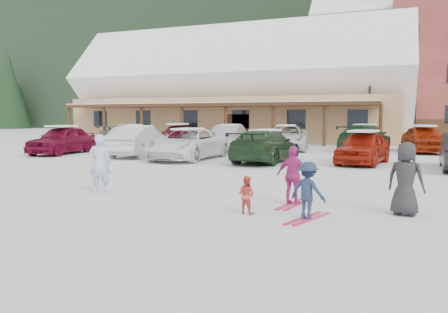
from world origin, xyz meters
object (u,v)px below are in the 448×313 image
at_px(toddler_red, 246,195).
at_px(parked_car_4, 363,147).
at_px(lamp_post, 370,95).
at_px(parked_car_1, 139,141).
at_px(adult_skier, 100,163).
at_px(parked_car_2, 188,144).
at_px(parked_car_11, 365,138).
at_px(parked_car_12, 423,139).
at_px(parked_car_10, 286,138).
at_px(parked_car_8, 178,135).
at_px(child_magenta, 293,176).
at_px(parked_car_9, 231,137).
at_px(day_lodge, 235,95).
at_px(parked_car_0, 62,140).
at_px(bystander_dark, 406,179).
at_px(parked_car_3, 265,146).
at_px(parked_car_7, 130,135).
at_px(child_navy, 308,191).

relative_size(toddler_red, parked_car_4, 0.19).
xyz_separation_m(lamp_post, parked_car_1, (-10.41, -14.78, -2.86)).
relative_size(adult_skier, parked_car_2, 0.30).
relative_size(adult_skier, parked_car_11, 0.29).
bearing_deg(parked_car_12, parked_car_10, 178.66).
bearing_deg(parked_car_8, parked_car_12, -3.07).
height_order(child_magenta, parked_car_9, parked_car_9).
distance_m(day_lodge, parked_car_8, 11.98).
bearing_deg(parked_car_10, parked_car_9, 167.94).
xyz_separation_m(adult_skier, parked_car_0, (-9.41, 9.25, -0.02)).
relative_size(parked_car_1, parked_car_2, 0.89).
bearing_deg(bystander_dark, parked_car_11, -66.12).
height_order(parked_car_3, parked_car_12, parked_car_12).
bearing_deg(lamp_post, parked_car_12, -64.93).
xyz_separation_m(adult_skier, parked_car_7, (-10.48, 17.38, -0.07)).
bearing_deg(parked_car_10, toddler_red, -88.28).
bearing_deg(parked_car_9, bystander_dark, 113.88).
relative_size(parked_car_1, parked_car_7, 0.94).
height_order(child_navy, bystander_dark, bystander_dark).
relative_size(day_lodge, child_navy, 25.42).
height_order(parked_car_2, parked_car_7, parked_car_2).
relative_size(parked_car_4, parked_car_11, 0.77).
xyz_separation_m(bystander_dark, parked_car_8, (-13.53, 16.25, 0.01)).
height_order(parked_car_1, parked_car_12, parked_car_1).
relative_size(parked_car_1, parked_car_9, 1.02).
bearing_deg(parked_car_11, parked_car_10, 21.04).
bearing_deg(parked_car_7, child_magenta, 140.44).
bearing_deg(parked_car_8, child_magenta, -62.30).
relative_size(parked_car_0, parked_car_4, 1.07).
distance_m(parked_car_1, parked_car_4, 10.93).
bearing_deg(bystander_dark, parked_car_10, -51.06).
bearing_deg(child_navy, parked_car_4, -73.15).
bearing_deg(parked_car_9, parked_car_11, 177.63).
relative_size(parked_car_7, parked_car_10, 0.91).
height_order(adult_skier, parked_car_9, adult_skier).
bearing_deg(child_magenta, parked_car_7, -36.84).
distance_m(day_lodge, parked_car_2, 19.56).
height_order(parked_car_8, parked_car_12, parked_car_8).
xyz_separation_m(lamp_post, toddler_red, (-1.15, -25.37, -3.23)).
xyz_separation_m(toddler_red, parked_car_4, (1.67, 10.93, 0.31)).
xyz_separation_m(bystander_dark, parked_car_0, (-16.94, 9.24, 0.00)).
height_order(child_navy, parked_car_12, parked_car_12).
xyz_separation_m(bystander_dark, parked_car_3, (-5.53, 9.12, -0.04)).
bearing_deg(parked_car_8, parked_car_0, -123.06).
xyz_separation_m(toddler_red, parked_car_11, (1.31, 18.10, 0.38)).
relative_size(toddler_red, parked_car_8, 0.18).
bearing_deg(lamp_post, child_magenta, -91.01).
bearing_deg(adult_skier, parked_car_10, -129.03).
bearing_deg(parked_car_11, child_navy, 99.51).
bearing_deg(parked_car_0, parked_car_10, 26.96).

